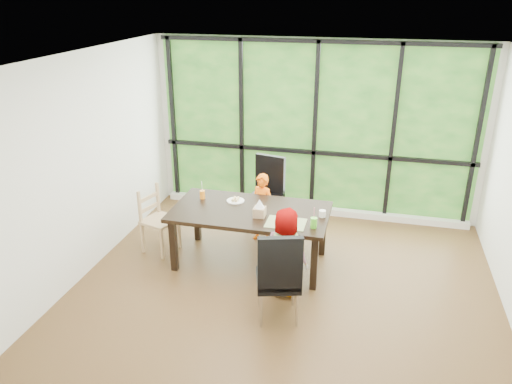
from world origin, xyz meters
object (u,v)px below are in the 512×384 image
chair_interior_leather (278,274)px  child_toddler (262,208)px  green_cup (314,223)px  orange_cup (202,195)px  plate_near (286,221)px  tissue_box (260,212)px  child_older (287,253)px  plate_far (236,201)px  chair_window_leather (265,194)px  dining_table (250,236)px  chair_end_beech (160,220)px  white_mug (322,214)px

chair_interior_leather → child_toddler: size_ratio=1.08×
green_cup → orange_cup: bearing=162.3°
plate_near → tissue_box: 0.35m
chair_interior_leather → orange_cup: bearing=-60.5°
orange_cup → green_cup: bearing=-17.7°
orange_cup → chair_interior_leather: bearing=-44.2°
green_cup → child_older: bearing=-131.1°
chair_interior_leather → child_older: bearing=-106.7°
green_cup → tissue_box: green_cup is taller
chair_interior_leather → plate_far: bearing=-72.8°
chair_window_leather → tissue_box: 1.23m
plate_far → tissue_box: bearing=-41.9°
plate_near → chair_interior_leather: bearing=-84.6°
plate_near → dining_table: bearing=157.9°
plate_far → orange_cup: 0.46m
plate_far → plate_near: bearing=-29.2°
dining_table → green_cup: size_ratio=15.81×
chair_window_leather → child_toddler: 0.41m
plate_far → green_cup: 1.22m
orange_cup → chair_end_beech: bearing=-160.5°
child_older → plate_far: size_ratio=4.65×
child_older → plate_near: (-0.08, 0.39, 0.22)m
chair_window_leather → white_mug: chair_window_leather is taller
plate_far → green_cup: size_ratio=1.86×
dining_table → white_mug: size_ratio=23.65×
child_toddler → child_older: size_ratio=0.92×
plate_near → white_mug: bearing=29.5°
chair_interior_leather → chair_end_beech: 2.14m
chair_window_leather → plate_near: (0.55, -1.24, 0.22)m
plate_near → tissue_box: size_ratio=1.87×
orange_cup → white_mug: (1.62, -0.18, -0.01)m
child_older → plate_far: (-0.84, 0.81, 0.22)m
dining_table → chair_interior_leather: 1.22m
chair_interior_leather → plate_near: 0.88m
chair_end_beech → white_mug: size_ratio=10.74×
dining_table → child_toddler: bearing=90.0°
child_toddler → white_mug: size_ratio=11.93×
chair_end_beech → tissue_box: bearing=-79.8°
dining_table → chair_interior_leather: size_ratio=1.83×
chair_interior_leather → plate_near: bearing=-100.8°
chair_interior_leather → child_toddler: bearing=-87.2°
plate_far → white_mug: size_ratio=2.78×
chair_window_leather → plate_far: size_ratio=4.64×
chair_end_beech → green_cup: bearing=-81.4°
plate_near → white_mug: (0.41, 0.23, 0.03)m
white_mug → tissue_box: (-0.75, -0.18, 0.02)m
tissue_box → plate_near: bearing=-8.4°
green_cup → chair_end_beech: bearing=171.8°
chair_window_leather → chair_end_beech: bearing=-127.9°
child_toddler → child_older: 1.36m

